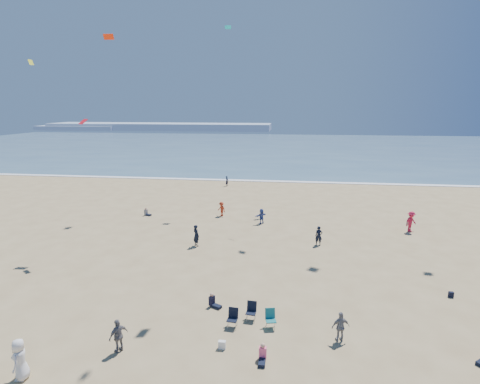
# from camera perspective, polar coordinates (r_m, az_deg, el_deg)

# --- Properties ---
(ocean) EXTENTS (220.00, 100.00, 0.06)m
(ocean) POSITION_cam_1_polar(r_m,az_deg,el_deg) (107.52, 5.13, 6.82)
(ocean) COLOR #476B84
(ocean) RESTS_ON ground
(surf_line) EXTENTS (220.00, 1.20, 0.08)m
(surf_line) POSITION_cam_1_polar(r_m,az_deg,el_deg) (58.11, 2.88, 1.70)
(surf_line) COLOR white
(surf_line) RESTS_ON ground
(headland_far) EXTENTS (110.00, 20.00, 3.20)m
(headland_far) POSITION_cam_1_polar(r_m,az_deg,el_deg) (193.22, -12.12, 9.73)
(headland_far) COLOR #7A8EA8
(headland_far) RESTS_ON ground
(headland_near) EXTENTS (40.00, 14.00, 2.00)m
(headland_near) POSITION_cam_1_polar(r_m,az_deg,el_deg) (205.73, -23.28, 8.99)
(headland_near) COLOR #7A8EA8
(headland_near) RESTS_ON ground
(standing_flyers) EXTENTS (27.90, 46.56, 1.92)m
(standing_flyers) POSITION_cam_1_polar(r_m,az_deg,el_deg) (25.04, 13.20, -12.13)
(standing_flyers) COLOR navy
(standing_flyers) RESTS_ON ground
(seated_group) EXTENTS (25.05, 28.18, 0.84)m
(seated_group) POSITION_cam_1_polar(r_m,az_deg,el_deg) (22.24, 0.17, -16.37)
(seated_group) COLOR silver
(seated_group) RESTS_ON ground
(chair_cluster) EXTENTS (2.69, 1.46, 1.00)m
(chair_cluster) POSITION_cam_1_polar(r_m,az_deg,el_deg) (20.76, 1.73, -18.44)
(chair_cluster) COLOR black
(chair_cluster) RESTS_ON ground
(white_tote) EXTENTS (0.35, 0.20, 0.40)m
(white_tote) POSITION_cam_1_polar(r_m,az_deg,el_deg) (19.29, -2.75, -22.23)
(white_tote) COLOR white
(white_tote) RESTS_ON ground
(black_backpack) EXTENTS (0.30, 0.22, 0.38)m
(black_backpack) POSITION_cam_1_polar(r_m,az_deg,el_deg) (21.48, 4.68, -18.28)
(black_backpack) COLOR black
(black_backpack) RESTS_ON ground
(navy_bag) EXTENTS (0.28, 0.18, 0.34)m
(navy_bag) POSITION_cam_1_polar(r_m,az_deg,el_deg) (26.77, 29.48, -13.44)
(navy_bag) COLOR black
(navy_bag) RESTS_ON ground
(kites_aloft) EXTENTS (47.90, 42.78, 26.37)m
(kites_aloft) POSITION_cam_1_polar(r_m,az_deg,el_deg) (25.14, 20.44, 20.54)
(kites_aloft) COLOR white
(kites_aloft) RESTS_ON ground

